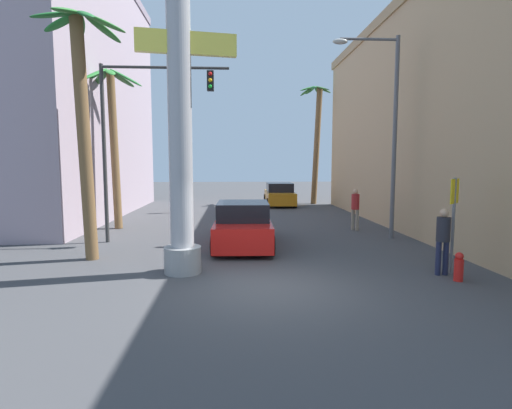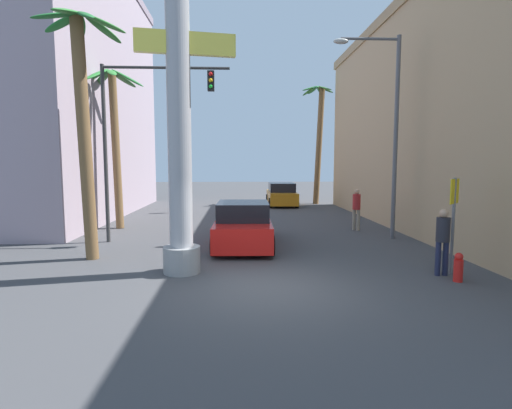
% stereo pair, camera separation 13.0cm
% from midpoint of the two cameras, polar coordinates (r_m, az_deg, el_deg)
% --- Properties ---
extents(ground_plane, '(89.51, 89.51, 0.00)m').
position_cam_midpoint_polar(ground_plane, '(19.20, -1.20, -2.78)').
color(ground_plane, '#424244').
extents(building_left, '(7.19, 16.83, 13.57)m').
position_cam_midpoint_polar(building_left, '(25.01, -26.93, 14.23)').
color(building_left, '#9E8C99').
rests_on(building_left, ground).
extents(building_right, '(8.50, 24.16, 9.85)m').
position_cam_midpoint_polar(building_right, '(19.66, 31.62, 10.99)').
color(building_right, tan).
rests_on(building_right, ground).
extents(neon_sign_pole, '(2.83, 1.00, 11.20)m').
position_cam_midpoint_polar(neon_sign_pole, '(10.87, -11.28, 19.79)').
color(neon_sign_pole, '#9E9EA3').
rests_on(neon_sign_pole, ground).
extents(street_lamp, '(2.54, 0.28, 7.60)m').
position_cam_midpoint_polar(street_lamp, '(16.12, 17.82, 11.59)').
color(street_lamp, '#59595E').
rests_on(street_lamp, ground).
extents(crossing_sign, '(0.47, 0.47, 2.52)m').
position_cam_midpoint_polar(crossing_sign, '(11.56, 26.12, -0.84)').
color(crossing_sign, slate).
rests_on(crossing_sign, ground).
extents(traffic_light_mast, '(4.59, 0.32, 6.39)m').
position_cam_midpoint_polar(traffic_light_mast, '(15.24, -16.43, 11.42)').
color(traffic_light_mast, '#333333').
rests_on(traffic_light_mast, ground).
extents(car_lead, '(2.13, 5.02, 1.56)m').
position_cam_midpoint_polar(car_lead, '(14.16, -2.14, -3.00)').
color(car_lead, black).
rests_on(car_lead, ground).
extents(car_far, '(2.06, 4.74, 1.56)m').
position_cam_midpoint_polar(car_far, '(27.80, 3.24, 1.42)').
color(car_far, black).
rests_on(car_far, ground).
extents(palm_tree_near_left, '(2.54, 2.54, 7.21)m').
position_cam_midpoint_polar(palm_tree_near_left, '(12.92, -23.76, 12.49)').
color(palm_tree_near_left, brown).
rests_on(palm_tree_near_left, ground).
extents(palm_tree_mid_left, '(3.09, 2.97, 7.00)m').
position_cam_midpoint_polar(palm_tree_mid_left, '(18.88, -20.04, 10.39)').
color(palm_tree_mid_left, brown).
rests_on(palm_tree_mid_left, ground).
extents(palm_tree_far_right, '(2.38, 2.35, 8.43)m').
position_cam_midpoint_polar(palm_tree_far_right, '(29.20, 8.47, 9.90)').
color(palm_tree_far_right, brown).
rests_on(palm_tree_far_right, ground).
extents(pedestrian_far_left, '(0.43, 0.43, 1.73)m').
position_cam_midpoint_polar(pedestrian_far_left, '(23.83, -11.89, 1.22)').
color(pedestrian_far_left, '#3F3833').
rests_on(pedestrian_far_left, ground).
extents(pedestrian_mid_right, '(0.48, 0.48, 1.79)m').
position_cam_midpoint_polar(pedestrian_mid_right, '(17.77, 13.79, -0.23)').
color(pedestrian_mid_right, gray).
rests_on(pedestrian_mid_right, ground).
extents(pedestrian_by_sign, '(0.35, 0.35, 1.73)m').
position_cam_midpoint_polar(pedestrian_by_sign, '(11.36, 24.86, -4.16)').
color(pedestrian_by_sign, '#1E233F').
rests_on(pedestrian_by_sign, ground).
extents(fire_hydrant, '(0.22, 0.22, 0.72)m').
position_cam_midpoint_polar(fire_hydrant, '(11.08, 26.69, -7.97)').
color(fire_hydrant, red).
rests_on(fire_hydrant, ground).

